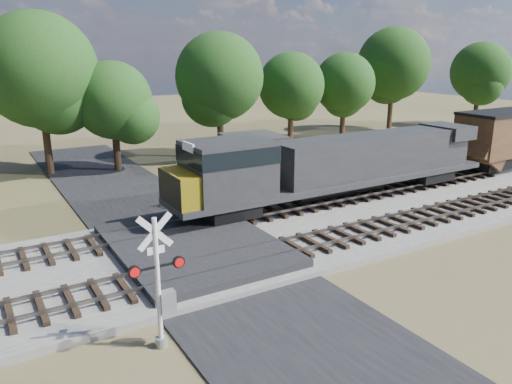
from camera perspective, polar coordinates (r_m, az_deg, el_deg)
ground at (r=23.16m, az=-6.53°, el=-7.45°), size 160.00×160.00×0.00m
ballast_bed at (r=28.70m, az=11.54°, el=-2.66°), size 140.00×10.00×0.30m
road at (r=23.15m, az=-6.53°, el=-7.36°), size 7.00×60.00×0.08m
crossing_panel at (r=23.47m, az=-7.06°, el=-6.31°), size 7.00×9.00×0.62m
track_near at (r=22.76m, az=2.77°, el=-6.66°), size 140.00×2.60×0.33m
track_far at (r=26.80m, az=-3.12°, el=-3.11°), size 140.00×2.60×0.33m
crossing_signal_near at (r=16.12m, az=-10.76°, el=-11.27°), size 1.81×0.39×4.50m
crossing_signal_far at (r=29.58m, az=-5.89°, el=1.00°), size 1.50×0.37×3.75m
equipment_shed at (r=38.62m, az=-0.34°, el=4.48°), size 4.62×4.62×2.87m
treeline at (r=44.36m, az=-5.08°, el=12.64°), size 84.22×11.26×11.89m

